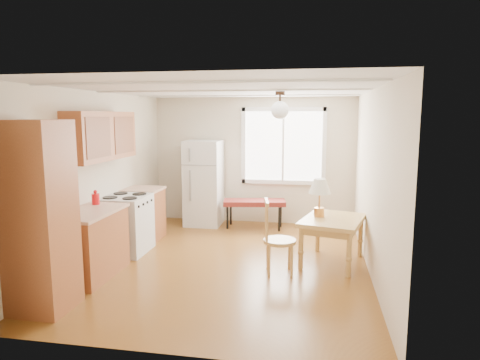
% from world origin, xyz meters
% --- Properties ---
extents(room_shell, '(4.60, 5.60, 2.62)m').
position_xyz_m(room_shell, '(0.00, 0.00, 1.25)').
color(room_shell, '#5B3412').
rests_on(room_shell, ground).
extents(kitchen_run, '(0.65, 3.40, 2.20)m').
position_xyz_m(kitchen_run, '(-1.72, -0.63, 0.84)').
color(kitchen_run, brown).
rests_on(kitchen_run, ground).
extents(window_unit, '(1.64, 0.05, 1.51)m').
position_xyz_m(window_unit, '(0.60, 2.47, 1.55)').
color(window_unit, white).
rests_on(window_unit, room_shell).
extents(pendant_light, '(0.26, 0.26, 0.40)m').
position_xyz_m(pendant_light, '(0.70, 0.40, 2.24)').
color(pendant_light, black).
rests_on(pendant_light, room_shell).
extents(refrigerator, '(0.69, 0.72, 1.66)m').
position_xyz_m(refrigerator, '(-0.92, 2.12, 0.83)').
color(refrigerator, silver).
rests_on(refrigerator, ground).
extents(bench, '(1.23, 0.62, 0.54)m').
position_xyz_m(bench, '(0.10, 2.02, 0.48)').
color(bench, maroon).
rests_on(bench, ground).
extents(dining_table, '(1.05, 1.24, 0.67)m').
position_xyz_m(dining_table, '(1.50, 0.26, 0.57)').
color(dining_table, '#B08643').
rests_on(dining_table, ground).
extents(chair, '(0.47, 0.46, 1.01)m').
position_xyz_m(chair, '(0.69, -0.32, 0.58)').
color(chair, '#B08643').
rests_on(chair, ground).
extents(table_lamp, '(0.32, 0.32, 0.56)m').
position_xyz_m(table_lamp, '(1.30, 0.35, 1.07)').
color(table_lamp, '#C2843E').
rests_on(table_lamp, dining_table).
extents(coffee_maker, '(0.21, 0.25, 0.36)m').
position_xyz_m(coffee_maker, '(-1.72, -1.32, 1.03)').
color(coffee_maker, black).
rests_on(coffee_maker, kitchen_run).
extents(kettle, '(0.11, 0.11, 0.21)m').
position_xyz_m(kettle, '(-1.81, -0.45, 0.98)').
color(kettle, red).
rests_on(kettle, kitchen_run).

